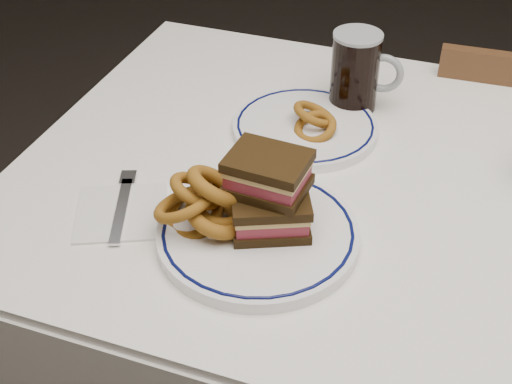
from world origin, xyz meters
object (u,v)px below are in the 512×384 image
(main_plate, at_px, (258,234))
(far_plate, at_px, (305,127))
(beer_mug, at_px, (357,71))
(chair_far, at_px, (504,186))
(reuben_sandwich, at_px, (269,193))

(main_plate, xyz_separation_m, far_plate, (-0.02, 0.29, -0.00))
(beer_mug, bearing_deg, main_plate, -95.89)
(main_plate, bearing_deg, far_plate, 93.54)
(chair_far, height_order, beer_mug, beer_mug)
(far_plate, bearing_deg, main_plate, -86.46)
(chair_far, xyz_separation_m, main_plate, (-0.35, -0.69, 0.32))
(reuben_sandwich, height_order, beer_mug, beer_mug)
(reuben_sandwich, distance_m, far_plate, 0.28)
(reuben_sandwich, bearing_deg, far_plate, 95.85)
(chair_far, relative_size, reuben_sandwich, 6.11)
(reuben_sandwich, distance_m, beer_mug, 0.39)
(main_plate, bearing_deg, chair_far, 63.20)
(beer_mug, bearing_deg, reuben_sandwich, -94.65)
(main_plate, relative_size, far_plate, 1.15)
(chair_far, bearing_deg, beer_mug, -136.67)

